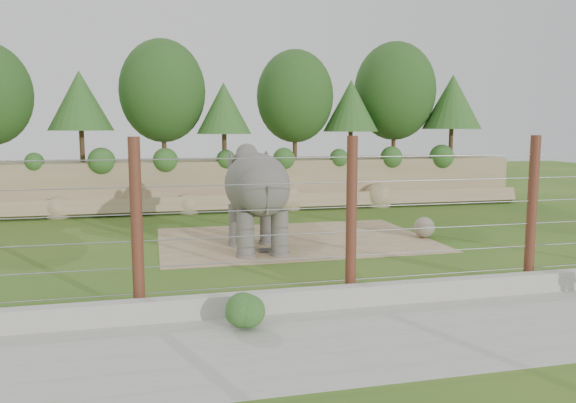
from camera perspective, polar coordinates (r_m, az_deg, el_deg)
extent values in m
plane|color=#2D641A|center=(18.21, 1.49, -5.80)|extent=(90.00, 90.00, 0.00)
cube|color=#93795B|center=(30.60, -4.85, 1.96)|extent=(30.00, 4.00, 2.50)
cube|color=#93795B|center=(28.45, -4.12, -0.27)|extent=(30.00, 1.37, 1.07)
cylinder|color=#3F2B19|center=(29.81, -20.19, 5.31)|extent=(0.24, 0.24, 1.58)
sphere|color=#234718|center=(29.82, -20.37, 9.42)|extent=(3.60, 3.60, 3.60)
cylinder|color=#3F2B19|center=(30.12, -12.48, 5.94)|extent=(0.24, 0.24, 1.92)
sphere|color=#234718|center=(30.17, -12.62, 10.91)|extent=(4.40, 4.40, 4.40)
cylinder|color=#3F2B19|center=(29.15, -6.48, 5.51)|extent=(0.24, 0.24, 1.40)
sphere|color=#234718|center=(29.15, -6.54, 9.25)|extent=(3.20, 3.20, 3.20)
cylinder|color=#3F2B19|center=(30.87, 0.71, 6.06)|extent=(0.24, 0.24, 1.82)
sphere|color=#234718|center=(30.91, 0.71, 10.64)|extent=(4.16, 4.16, 4.16)
cylinder|color=#3F2B19|center=(31.18, 6.36, 5.74)|extent=(0.24, 0.24, 1.50)
sphere|color=#234718|center=(31.19, 6.41, 9.49)|extent=(3.44, 3.44, 3.44)
cylinder|color=#3F2B19|center=(33.23, 10.67, 6.21)|extent=(0.24, 0.24, 2.03)
sphere|color=#234718|center=(33.29, 10.79, 10.96)|extent=(4.64, 4.64, 4.64)
cylinder|color=#3F2B19|center=(33.53, 16.21, 5.73)|extent=(0.24, 0.24, 1.64)
sphere|color=#234718|center=(33.54, 16.35, 9.54)|extent=(3.76, 3.76, 3.76)
cube|color=#967A57|center=(21.16, 0.68, -3.89)|extent=(10.00, 7.00, 0.02)
cube|color=#262628|center=(19.29, -1.59, -4.93)|extent=(1.00, 0.60, 0.03)
sphere|color=gray|center=(22.05, 13.66, -2.57)|extent=(0.79, 0.79, 0.79)
cube|color=#A9A79C|center=(13.54, 7.07, -9.46)|extent=(26.00, 0.35, 0.50)
cube|color=#A9A79C|center=(11.87, 10.54, -13.26)|extent=(26.00, 4.00, 0.01)
cylinder|color=#542615|center=(12.80, -15.11, -2.60)|extent=(0.26, 0.26, 4.00)
cylinder|color=#542615|center=(13.60, 6.45, -1.80)|extent=(0.26, 0.26, 4.00)
cylinder|color=#542615|center=(16.01, 23.52, -0.98)|extent=(0.26, 0.26, 4.00)
cylinder|color=gray|center=(13.92, 6.36, -7.91)|extent=(20.00, 0.02, 0.02)
cylinder|color=gray|center=(13.78, 6.40, -5.50)|extent=(20.00, 0.02, 0.02)
cylinder|color=gray|center=(13.65, 6.43, -3.05)|extent=(20.00, 0.02, 0.02)
cylinder|color=gray|center=(13.56, 6.47, -0.55)|extent=(20.00, 0.02, 0.02)
cylinder|color=gray|center=(13.49, 6.51, 1.97)|extent=(20.00, 0.02, 0.02)
cylinder|color=gray|center=(13.44, 6.54, 4.52)|extent=(20.00, 0.02, 0.02)
sphere|color=#2D6126|center=(12.06, -4.50, -10.88)|extent=(0.76, 0.76, 0.76)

